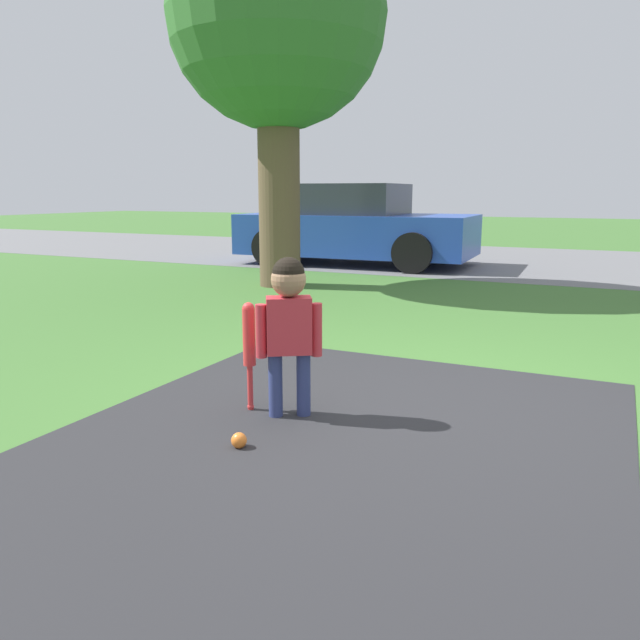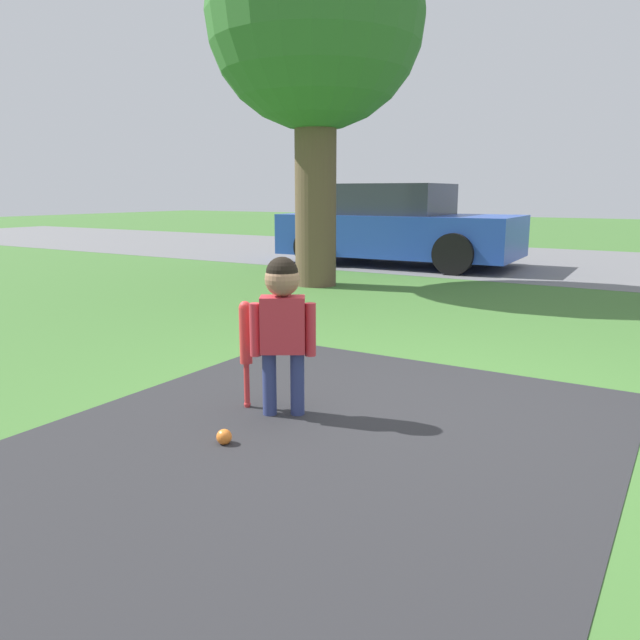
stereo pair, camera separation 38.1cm
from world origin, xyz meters
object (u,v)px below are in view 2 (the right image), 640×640
Objects in this scene: parked_car at (398,227)px; tree_near_driveway at (315,23)px; baseball_bat at (246,339)px; sports_ball at (224,437)px; child at (283,314)px.

parked_car is 3.93m from tree_near_driveway.
baseball_bat is 0.16× the size of parked_car.
baseball_bat is at bearing 115.80° from sports_ball.
parked_car is at bearing 108.43° from sports_ball.
tree_near_driveway is (0.08, -2.85, 2.70)m from parked_car.
child is 11.42× the size of sports_ball.
baseball_bat is at bearing -74.58° from parked_car.
child is 0.22× the size of parked_car.
parked_car is at bearing 91.61° from tree_near_driveway.
baseball_bat reaches higher than sports_ball.
baseball_bat is at bearing -62.88° from tree_near_driveway.
tree_near_driveway is (-2.52, 4.95, 3.32)m from sports_ball.
child is 0.75m from sports_ball.
baseball_bat is (-0.25, -0.01, -0.17)m from child.
child reaches higher than baseball_bat.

